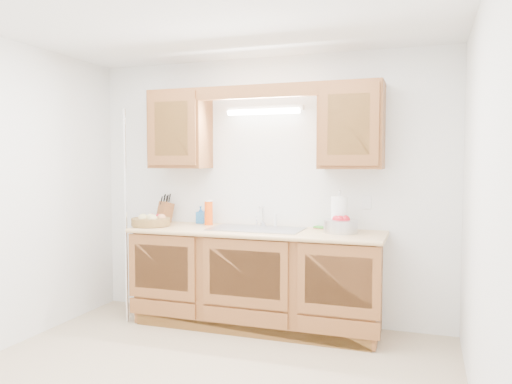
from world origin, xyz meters
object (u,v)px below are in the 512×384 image
at_px(knife_block, 165,212).
at_px(fruit_basket, 151,221).
at_px(paper_towel, 339,214).
at_px(apple_bowl, 341,225).

bearing_deg(knife_block, fruit_basket, -69.57).
bearing_deg(paper_towel, apple_bowl, -67.06).
bearing_deg(fruit_basket, apple_bowl, 4.13).
bearing_deg(fruit_basket, knife_block, 89.96).
relative_size(knife_block, paper_towel, 0.83).
bearing_deg(fruit_basket, paper_towel, 5.96).
relative_size(paper_towel, apple_bowl, 0.98).
height_order(knife_block, apple_bowl, knife_block).
distance_m(knife_block, paper_towel, 1.77).
bearing_deg(knife_block, apple_bowl, 15.91).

